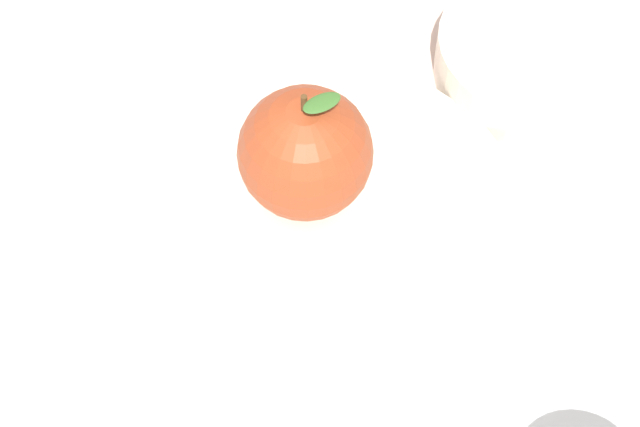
# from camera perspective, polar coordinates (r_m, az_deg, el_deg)

# --- Properties ---
(ground_plane) EXTENTS (2.40, 2.40, 0.00)m
(ground_plane) POSITION_cam_1_polar(r_m,az_deg,el_deg) (0.60, 0.80, -2.23)
(ground_plane) COLOR silver
(dinner_plate) EXTENTS (0.26, 0.26, 0.02)m
(dinner_plate) POSITION_cam_1_polar(r_m,az_deg,el_deg) (0.60, 0.00, -0.56)
(dinner_plate) COLOR silver
(dinner_plate) RESTS_ON ground_plane
(apple) EXTENTS (0.08, 0.08, 0.09)m
(apple) POSITION_cam_1_polar(r_m,az_deg,el_deg) (0.58, -0.87, 3.55)
(apple) COLOR #9E3D1E
(apple) RESTS_ON dinner_plate
(side_bowl) EXTENTS (0.14, 0.14, 0.04)m
(side_bowl) POSITION_cam_1_polar(r_m,az_deg,el_deg) (0.69, 12.59, 9.04)
(side_bowl) COLOR silver
(side_bowl) RESTS_ON ground_plane
(linen_napkin) EXTENTS (0.18, 0.11, 0.00)m
(linen_napkin) POSITION_cam_1_polar(r_m,az_deg,el_deg) (0.72, 0.90, 10.99)
(linen_napkin) COLOR beige
(linen_napkin) RESTS_ON ground_plane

